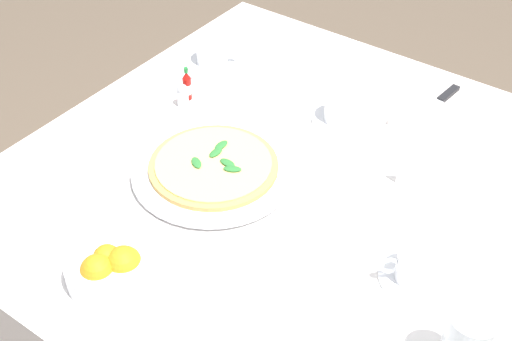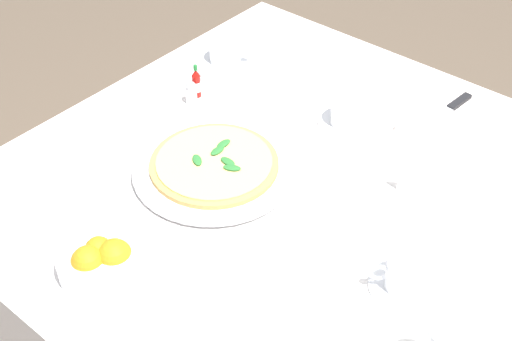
{
  "view_description": "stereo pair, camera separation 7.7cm",
  "coord_description": "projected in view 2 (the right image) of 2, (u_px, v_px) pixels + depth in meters",
  "views": [
    {
      "loc": [
        0.91,
        0.55,
        1.67
      ],
      "look_at": [
        0.04,
        -0.08,
        0.76
      ],
      "focal_mm": 49.39,
      "sensor_mm": 36.0,
      "label": 1
    },
    {
      "loc": [
        0.86,
        0.61,
        1.67
      ],
      "look_at": [
        0.04,
        -0.08,
        0.76
      ],
      "focal_mm": 49.39,
      "sensor_mm": 36.0,
      "label": 2
    }
  ],
  "objects": [
    {
      "name": "citrus_bowl",
      "position": [
        101.0,
        260.0,
        1.21
      ],
      "size": [
        0.15,
        0.15,
        0.07
      ],
      "color": "white",
      "rests_on": "dining_table"
    },
    {
      "name": "coffee_cup_near_left",
      "position": [
        225.0,
        52.0,
        1.73
      ],
      "size": [
        0.13,
        0.13,
        0.07
      ],
      "color": "white",
      "rests_on": "dining_table"
    },
    {
      "name": "salt_shaker",
      "position": [
        191.0,
        94.0,
        1.6
      ],
      "size": [
        0.03,
        0.03,
        0.06
      ],
      "color": "white",
      "rests_on": "dining_table"
    },
    {
      "name": "napkin_folded",
      "position": [
        446.0,
        116.0,
        1.56
      ],
      "size": [
        0.22,
        0.13,
        0.02
      ],
      "rotation": [
        0.0,
        0.0,
        0.0
      ],
      "color": "white",
      "rests_on": "dining_table"
    },
    {
      "name": "menu_card",
      "position": [
        421.0,
        178.0,
        1.37
      ],
      "size": [
        0.06,
        0.07,
        0.06
      ],
      "rotation": [
        0.0,
        0.0,
        5.38
      ],
      "color": "white",
      "rests_on": "dining_table"
    },
    {
      "name": "coffee_cup_far_left",
      "position": [
        408.0,
        276.0,
        1.18
      ],
      "size": [
        0.13,
        0.13,
        0.06
      ],
      "color": "white",
      "rests_on": "dining_table"
    },
    {
      "name": "coffee_cup_far_right",
      "position": [
        348.0,
        113.0,
        1.54
      ],
      "size": [
        0.13,
        0.13,
        0.07
      ],
      "color": "white",
      "rests_on": "dining_table"
    },
    {
      "name": "pizza",
      "position": [
        214.0,
        163.0,
        1.42
      ],
      "size": [
        0.26,
        0.26,
        0.02
      ],
      "color": "tan",
      "rests_on": "pizza_plate"
    },
    {
      "name": "pepper_shaker",
      "position": [
        202.0,
        80.0,
        1.65
      ],
      "size": [
        0.03,
        0.03,
        0.06
      ],
      "color": "white",
      "rests_on": "dining_table"
    },
    {
      "name": "dining_table",
      "position": [
        296.0,
        230.0,
        1.49
      ],
      "size": [
        1.12,
        1.12,
        0.74
      ],
      "color": "white",
      "rests_on": "ground_plane"
    },
    {
      "name": "hot_sauce_bottle",
      "position": [
        196.0,
        83.0,
        1.62
      ],
      "size": [
        0.02,
        0.02,
        0.08
      ],
      "color": "#B7140F",
      "rests_on": "dining_table"
    },
    {
      "name": "dinner_knife",
      "position": [
        446.0,
        111.0,
        1.55
      ],
      "size": [
        0.2,
        0.04,
        0.01
      ],
      "rotation": [
        0.0,
        0.0,
        -0.09
      ],
      "color": "silver",
      "rests_on": "napkin_folded"
    },
    {
      "name": "pizza_plate",
      "position": [
        214.0,
        168.0,
        1.42
      ],
      "size": [
        0.33,
        0.33,
        0.02
      ],
      "color": "white",
      "rests_on": "dining_table"
    }
  ]
}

